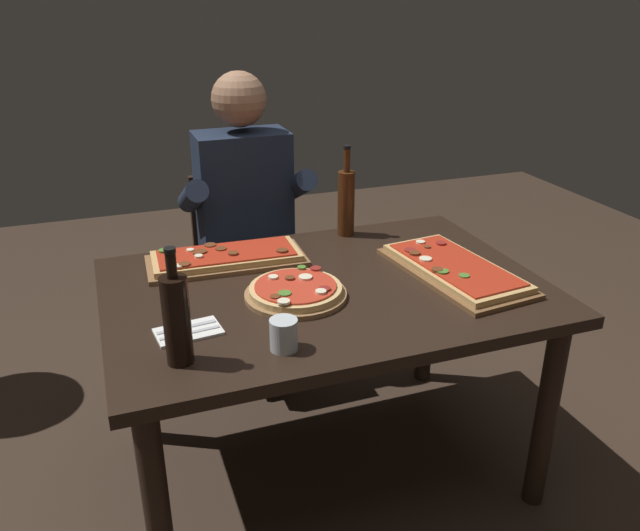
{
  "coord_description": "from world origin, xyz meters",
  "views": [
    {
      "loc": [
        -0.65,
        -1.75,
        1.63
      ],
      "look_at": [
        0.0,
        0.05,
        0.79
      ],
      "focal_mm": 35.82,
      "sensor_mm": 36.0,
      "label": 1
    }
  ],
  "objects_px": {
    "wine_bottle_dark": "(177,318)",
    "tumbler_near_camera": "(284,336)",
    "dining_table": "(325,311)",
    "pizza_rectangular_front": "(226,258)",
    "oil_bottle_amber": "(346,201)",
    "pizza_round_far": "(296,291)",
    "diner_chair": "(243,262)",
    "pizza_rectangular_left": "(454,269)",
    "seated_diner": "(247,217)"
  },
  "relations": [
    {
      "from": "pizza_rectangular_left",
      "to": "oil_bottle_amber",
      "type": "height_order",
      "value": "oil_bottle_amber"
    },
    {
      "from": "pizza_rectangular_front",
      "to": "oil_bottle_amber",
      "type": "distance_m",
      "value": 0.53
    },
    {
      "from": "pizza_rectangular_left",
      "to": "oil_bottle_amber",
      "type": "bearing_deg",
      "value": 112.97
    },
    {
      "from": "pizza_round_far",
      "to": "dining_table",
      "type": "bearing_deg",
      "value": 22.75
    },
    {
      "from": "pizza_rectangular_front",
      "to": "diner_chair",
      "type": "distance_m",
      "value": 0.66
    },
    {
      "from": "oil_bottle_amber",
      "to": "pizza_rectangular_left",
      "type": "bearing_deg",
      "value": -67.03
    },
    {
      "from": "pizza_rectangular_front",
      "to": "seated_diner",
      "type": "height_order",
      "value": "seated_diner"
    },
    {
      "from": "wine_bottle_dark",
      "to": "seated_diner",
      "type": "distance_m",
      "value": 1.13
    },
    {
      "from": "pizza_rectangular_front",
      "to": "tumbler_near_camera",
      "type": "xyz_separation_m",
      "value": [
        0.02,
        -0.62,
        0.02
      ]
    },
    {
      "from": "dining_table",
      "to": "tumbler_near_camera",
      "type": "distance_m",
      "value": 0.43
    },
    {
      "from": "dining_table",
      "to": "diner_chair",
      "type": "height_order",
      "value": "diner_chair"
    },
    {
      "from": "dining_table",
      "to": "wine_bottle_dark",
      "type": "height_order",
      "value": "wine_bottle_dark"
    },
    {
      "from": "wine_bottle_dark",
      "to": "oil_bottle_amber",
      "type": "bearing_deg",
      "value": 43.67
    },
    {
      "from": "oil_bottle_amber",
      "to": "pizza_round_far",
      "type": "bearing_deg",
      "value": -127.57
    },
    {
      "from": "pizza_round_far",
      "to": "wine_bottle_dark",
      "type": "xyz_separation_m",
      "value": [
        -0.39,
        -0.25,
        0.11
      ]
    },
    {
      "from": "pizza_rectangular_left",
      "to": "wine_bottle_dark",
      "type": "height_order",
      "value": "wine_bottle_dark"
    },
    {
      "from": "pizza_rectangular_left",
      "to": "diner_chair",
      "type": "relative_size",
      "value": 0.67
    },
    {
      "from": "wine_bottle_dark",
      "to": "diner_chair",
      "type": "relative_size",
      "value": 0.36
    },
    {
      "from": "dining_table",
      "to": "tumbler_near_camera",
      "type": "bearing_deg",
      "value": -125.84
    },
    {
      "from": "dining_table",
      "to": "pizza_rectangular_front",
      "type": "height_order",
      "value": "pizza_rectangular_front"
    },
    {
      "from": "oil_bottle_amber",
      "to": "diner_chair",
      "type": "distance_m",
      "value": 0.67
    },
    {
      "from": "pizza_rectangular_front",
      "to": "tumbler_near_camera",
      "type": "distance_m",
      "value": 0.62
    },
    {
      "from": "diner_chair",
      "to": "seated_diner",
      "type": "relative_size",
      "value": 0.65
    },
    {
      "from": "oil_bottle_amber",
      "to": "seated_diner",
      "type": "bearing_deg",
      "value": 133.94
    },
    {
      "from": "tumbler_near_camera",
      "to": "diner_chair",
      "type": "xyz_separation_m",
      "value": [
        0.16,
        1.19,
        -0.29
      ]
    },
    {
      "from": "pizza_rectangular_front",
      "to": "pizza_round_far",
      "type": "distance_m",
      "value": 0.37
    },
    {
      "from": "pizza_rectangular_front",
      "to": "seated_diner",
      "type": "relative_size",
      "value": 0.42
    },
    {
      "from": "oil_bottle_amber",
      "to": "diner_chair",
      "type": "relative_size",
      "value": 0.4
    },
    {
      "from": "seated_diner",
      "to": "pizza_round_far",
      "type": "bearing_deg",
      "value": -92.74
    },
    {
      "from": "wine_bottle_dark",
      "to": "tumbler_near_camera",
      "type": "distance_m",
      "value": 0.29
    },
    {
      "from": "pizza_rectangular_left",
      "to": "seated_diner",
      "type": "distance_m",
      "value": 0.95
    },
    {
      "from": "tumbler_near_camera",
      "to": "seated_diner",
      "type": "relative_size",
      "value": 0.07
    },
    {
      "from": "pizza_rectangular_left",
      "to": "seated_diner",
      "type": "xyz_separation_m",
      "value": [
        -0.52,
        0.8,
        -0.02
      ]
    },
    {
      "from": "pizza_round_far",
      "to": "diner_chair",
      "type": "xyz_separation_m",
      "value": [
        0.04,
        0.9,
        -0.27
      ]
    },
    {
      "from": "wine_bottle_dark",
      "to": "oil_bottle_amber",
      "type": "relative_size",
      "value": 0.9
    },
    {
      "from": "dining_table",
      "to": "oil_bottle_amber",
      "type": "bearing_deg",
      "value": 60.0
    },
    {
      "from": "pizza_round_far",
      "to": "seated_diner",
      "type": "relative_size",
      "value": 0.24
    },
    {
      "from": "wine_bottle_dark",
      "to": "diner_chair",
      "type": "height_order",
      "value": "wine_bottle_dark"
    },
    {
      "from": "pizza_rectangular_front",
      "to": "seated_diner",
      "type": "xyz_separation_m",
      "value": [
        0.18,
        0.45,
        -0.02
      ]
    },
    {
      "from": "tumbler_near_camera",
      "to": "oil_bottle_amber",
      "type": "bearing_deg",
      "value": 57.28
    },
    {
      "from": "wine_bottle_dark",
      "to": "seated_diner",
      "type": "xyz_separation_m",
      "value": [
        0.43,
        1.04,
        -0.12
      ]
    },
    {
      "from": "dining_table",
      "to": "seated_diner",
      "type": "distance_m",
      "value": 0.75
    },
    {
      "from": "tumbler_near_camera",
      "to": "pizza_rectangular_left",
      "type": "bearing_deg",
      "value": 21.45
    },
    {
      "from": "pizza_round_far",
      "to": "wine_bottle_dark",
      "type": "distance_m",
      "value": 0.48
    },
    {
      "from": "wine_bottle_dark",
      "to": "tumbler_near_camera",
      "type": "relative_size",
      "value": 3.62
    },
    {
      "from": "diner_chair",
      "to": "seated_diner",
      "type": "distance_m",
      "value": 0.28
    },
    {
      "from": "pizza_round_far",
      "to": "pizza_rectangular_front",
      "type": "bearing_deg",
      "value": 113.45
    },
    {
      "from": "pizza_rectangular_left",
      "to": "oil_bottle_amber",
      "type": "xyz_separation_m",
      "value": [
        -0.2,
        0.48,
        0.12
      ]
    },
    {
      "from": "oil_bottle_amber",
      "to": "seated_diner",
      "type": "xyz_separation_m",
      "value": [
        -0.31,
        0.33,
        -0.13
      ]
    },
    {
      "from": "tumbler_near_camera",
      "to": "seated_diner",
      "type": "bearing_deg",
      "value": 81.37
    }
  ]
}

